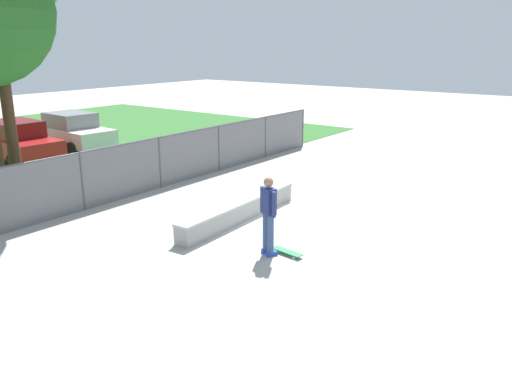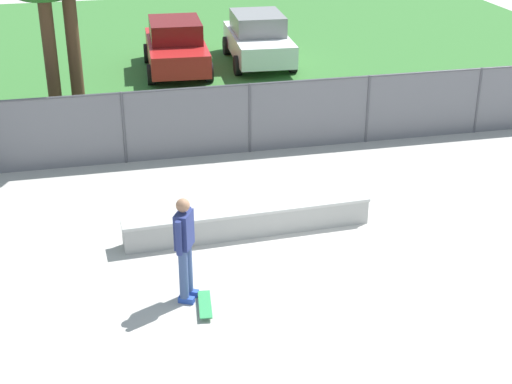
{
  "view_description": "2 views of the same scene",
  "coord_description": "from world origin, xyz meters",
  "px_view_note": "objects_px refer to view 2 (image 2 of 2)",
  "views": [
    {
      "loc": [
        -11.26,
        -6.48,
        4.64
      ],
      "look_at": [
        -1.02,
        1.16,
        0.91
      ],
      "focal_mm": 35.91,
      "sensor_mm": 36.0,
      "label": 1
    },
    {
      "loc": [
        -3.72,
        -10.82,
        6.86
      ],
      "look_at": [
        -0.92,
        1.25,
        1.1
      ],
      "focal_mm": 53.23,
      "sensor_mm": 36.0,
      "label": 2
    }
  ],
  "objects_px": {
    "skateboarder": "(185,245)",
    "skateboard": "(205,305)",
    "car_red": "(176,46)",
    "concrete_ledge": "(248,221)",
    "car_white": "(258,38)"
  },
  "relations": [
    {
      "from": "skateboarder",
      "to": "skateboard",
      "type": "relative_size",
      "value": 2.23
    },
    {
      "from": "car_red",
      "to": "skateboard",
      "type": "bearing_deg",
      "value": -95.82
    },
    {
      "from": "concrete_ledge",
      "to": "car_red",
      "type": "relative_size",
      "value": 1.12
    },
    {
      "from": "skateboard",
      "to": "concrete_ledge",
      "type": "bearing_deg",
      "value": 62.25
    },
    {
      "from": "skateboard",
      "to": "car_white",
      "type": "distance_m",
      "value": 14.92
    },
    {
      "from": "concrete_ledge",
      "to": "car_white",
      "type": "height_order",
      "value": "car_white"
    },
    {
      "from": "car_white",
      "to": "skateboarder",
      "type": "bearing_deg",
      "value": -107.8
    },
    {
      "from": "car_red",
      "to": "car_white",
      "type": "bearing_deg",
      "value": 8.48
    },
    {
      "from": "car_red",
      "to": "skateboarder",
      "type": "bearing_deg",
      "value": -96.99
    },
    {
      "from": "skateboarder",
      "to": "skateboard",
      "type": "distance_m",
      "value": 1.03
    },
    {
      "from": "skateboarder",
      "to": "car_red",
      "type": "bearing_deg",
      "value": 83.01
    },
    {
      "from": "skateboarder",
      "to": "car_white",
      "type": "distance_m",
      "value": 14.63
    },
    {
      "from": "concrete_ledge",
      "to": "skateboarder",
      "type": "bearing_deg",
      "value": -126.54
    },
    {
      "from": "concrete_ledge",
      "to": "car_red",
      "type": "distance_m",
      "value": 11.52
    },
    {
      "from": "concrete_ledge",
      "to": "car_white",
      "type": "distance_m",
      "value": 12.31
    }
  ]
}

